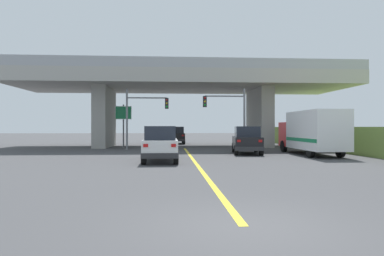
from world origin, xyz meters
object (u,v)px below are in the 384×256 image
at_px(traffic_signal_nearside, 230,110).
at_px(highway_sign, 123,116).
at_px(suv_crossing, 247,140).
at_px(sedan_oncoming, 176,135).
at_px(box_truck, 312,132).
at_px(traffic_signal_farside, 142,111).
at_px(suv_lead, 161,144).

bearing_deg(traffic_signal_nearside, highway_sign, 160.65).
bearing_deg(suv_crossing, sedan_oncoming, 114.14).
xyz_separation_m(sedan_oncoming, highway_sign, (-5.19, -8.13, 1.97)).
distance_m(box_truck, highway_sign, 17.23).
height_order(sedan_oncoming, traffic_signal_nearside, traffic_signal_nearside).
distance_m(suv_crossing, highway_sign, 13.03).
bearing_deg(highway_sign, suv_crossing, -38.95).
relative_size(traffic_signal_nearside, traffic_signal_farside, 1.00).
bearing_deg(traffic_signal_nearside, sedan_oncoming, 110.94).
height_order(suv_crossing, traffic_signal_nearside, traffic_signal_nearside).
height_order(suv_crossing, traffic_signal_farside, traffic_signal_farside).
bearing_deg(traffic_signal_farside, suv_lead, -80.01).
height_order(sedan_oncoming, highway_sign, highway_sign).
distance_m(suv_lead, sedan_oncoming, 21.42).
bearing_deg(suv_lead, sedan_oncoming, 86.34).
distance_m(suv_crossing, box_truck, 4.60).
distance_m(suv_lead, traffic_signal_farside, 11.17).
distance_m(box_truck, traffic_signal_nearside, 7.90).
height_order(suv_crossing, sedan_oncoming, same).
xyz_separation_m(sedan_oncoming, traffic_signal_farside, (-3.26, -10.63, 2.36)).
bearing_deg(highway_sign, traffic_signal_farside, -52.33).
relative_size(traffic_signal_nearside, highway_sign, 1.29).
bearing_deg(highway_sign, traffic_signal_nearside, -19.35).
distance_m(box_truck, sedan_oncoming, 19.79).
xyz_separation_m(suv_lead, traffic_signal_nearside, (5.77, 9.88, 2.41)).
bearing_deg(traffic_signal_farside, highway_sign, 127.67).
distance_m(suv_lead, suv_crossing, 8.06).
height_order(box_truck, highway_sign, highway_sign).
relative_size(sedan_oncoming, traffic_signal_farside, 0.90).
bearing_deg(sedan_oncoming, box_truck, -62.26).
xyz_separation_m(sedan_oncoming, traffic_signal_nearside, (4.40, -11.50, 2.41)).
height_order(suv_lead, highway_sign, highway_sign).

